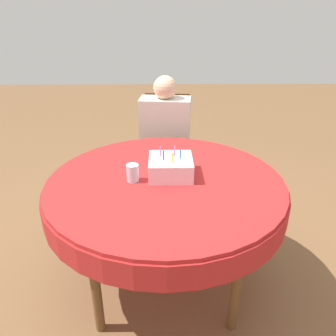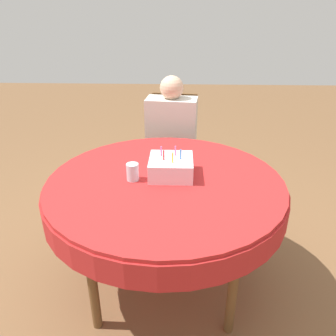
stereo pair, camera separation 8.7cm
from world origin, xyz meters
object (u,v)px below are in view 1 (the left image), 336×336
at_px(person, 165,132).
at_px(drinking_glass, 133,173).
at_px(chair, 166,147).
at_px(birthday_cake, 171,167).

distance_m(person, drinking_glass, 0.93).
relative_size(chair, birthday_cake, 3.92).
bearing_deg(person, chair, 90.00).
xyz_separation_m(chair, person, (-0.01, -0.09, 0.16)).
xyz_separation_m(birthday_cake, drinking_glass, (-0.20, -0.06, -0.00)).
bearing_deg(birthday_cake, person, 91.65).
bearing_deg(chair, person, -90.00).
bearing_deg(chair, birthday_cake, -82.94).
xyz_separation_m(person, drinking_glass, (-0.18, -0.91, 0.10)).
distance_m(chair, drinking_glass, 1.06).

